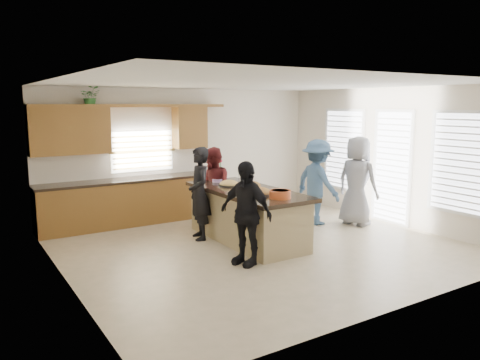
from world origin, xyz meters
TOP-DOWN VIEW (x-y plane):
  - floor at (0.00, 0.00)m, footprint 6.50×6.50m
  - room_shell at (0.00, 0.00)m, footprint 6.52×6.02m
  - back_cabinetry at (-1.47, 2.73)m, footprint 4.08×0.66m
  - right_wall_glazing at (3.22, -0.13)m, footprint 0.06×4.00m
  - island at (-0.02, 0.41)m, footprint 1.17×2.71m
  - platter_front at (-0.10, -0.09)m, footprint 0.47×0.47m
  - platter_mid at (0.17, 0.57)m, footprint 0.40×0.40m
  - platter_back at (-0.10, 0.90)m, footprint 0.40×0.40m
  - salad_bowl at (-0.02, -0.57)m, footprint 0.35×0.35m
  - clear_cup at (0.18, -0.50)m, footprint 0.07×0.07m
  - plate_stack at (-0.07, 1.39)m, footprint 0.20×0.20m
  - flower_vase at (0.05, 1.53)m, footprint 0.14×0.14m
  - potted_plant at (-2.07, 2.82)m, footprint 0.43×0.40m
  - woman_left_back at (-0.69, 0.98)m, footprint 0.53×0.69m
  - woman_left_mid at (-0.12, 1.48)m, footprint 0.77×0.90m
  - woman_left_front at (-0.73, -0.63)m, footprint 0.68×1.02m
  - woman_right_back at (1.88, 0.66)m, footprint 0.68×1.15m
  - woman_right_front at (2.52, 0.18)m, footprint 0.75×0.99m

SIDE VIEW (x-z plane):
  - floor at x=0.00m, z-range 0.00..0.00m
  - island at x=-0.02m, z-range -0.02..0.93m
  - woman_left_front at x=-0.73m, z-range 0.00..1.62m
  - woman_left_mid at x=-0.12m, z-range 0.00..1.63m
  - woman_left_back at x=-0.69m, z-range 0.00..1.70m
  - woman_right_back at x=1.88m, z-range 0.00..1.75m
  - back_cabinetry at x=-1.47m, z-range -0.32..2.14m
  - woman_right_front at x=2.52m, z-range 0.00..1.83m
  - platter_back at x=-0.10m, z-range 0.90..1.06m
  - platter_mid at x=0.17m, z-range 0.90..1.06m
  - platter_front at x=-0.10m, z-range 0.88..1.07m
  - plate_stack at x=-0.07m, z-range 0.95..1.01m
  - clear_cup at x=0.18m, z-range 0.95..1.06m
  - salad_bowl at x=-0.02m, z-range 0.96..1.09m
  - flower_vase at x=0.05m, z-range 0.96..1.39m
  - right_wall_glazing at x=3.22m, z-range 0.22..2.47m
  - room_shell at x=0.00m, z-range 0.50..3.31m
  - potted_plant at x=-2.07m, z-range 2.40..2.81m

